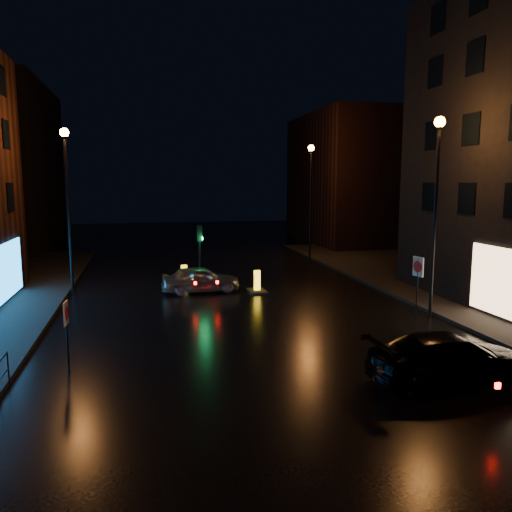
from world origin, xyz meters
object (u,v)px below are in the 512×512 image
object	(u,v)px
bollard_far	(184,280)
road_sign_right	(418,272)
traffic_signal	(200,279)
dark_sedan	(451,358)
road_sign_left	(66,319)
bollard_near	(257,287)
silver_hatchback	(201,279)

from	to	relation	value
bollard_far	road_sign_right	distance (m)	12.89
traffic_signal	dark_sedan	xyz separation A→B (m)	(5.55, -14.57, 0.21)
traffic_signal	road_sign_left	world-z (taller)	traffic_signal
traffic_signal	bollard_far	world-z (taller)	traffic_signal
bollard_near	bollard_far	size ratio (longest dim) A/B	0.94
silver_hatchback	road_sign_left	world-z (taller)	road_sign_left
silver_hatchback	dark_sedan	size ratio (longest dim) A/B	0.83
traffic_signal	bollard_near	bearing A→B (deg)	-31.47
road_sign_left	road_sign_right	distance (m)	14.20
bollard_far	road_sign_left	xyz separation A→B (m)	(-4.52, -12.26, 1.37)
dark_sedan	bollard_far	size ratio (longest dim) A/B	3.41
road_sign_left	bollard_near	bearing A→B (deg)	52.64
silver_hatchback	dark_sedan	world-z (taller)	dark_sedan
traffic_signal	road_sign_right	world-z (taller)	traffic_signal
silver_hatchback	bollard_near	xyz separation A→B (m)	(2.89, -0.67, -0.44)
dark_sedan	road_sign_right	size ratio (longest dim) A/B	1.90
silver_hatchback	dark_sedan	xyz separation A→B (m)	(5.64, -13.52, 0.02)
road_sign_left	silver_hatchback	bearing A→B (deg)	65.96
silver_hatchback	bollard_far	world-z (taller)	silver_hatchback
road_sign_right	bollard_far	bearing A→B (deg)	-55.02
silver_hatchback	bollard_far	distance (m)	2.25
silver_hatchback	bollard_far	xyz separation A→B (m)	(-0.69, 2.09, -0.44)
silver_hatchback	road_sign_left	distance (m)	11.46
bollard_near	bollard_far	distance (m)	4.52
bollard_near	road_sign_right	distance (m)	8.47
road_sign_right	dark_sedan	bearing A→B (deg)	55.28
dark_sedan	bollard_near	distance (m)	13.16
dark_sedan	bollard_near	xyz separation A→B (m)	(-2.75, 12.86, -0.46)
silver_hatchback	bollard_near	world-z (taller)	silver_hatchback
dark_sedan	road_sign_right	xyz separation A→B (m)	(2.93, 6.81, 1.21)
road_sign_right	silver_hatchback	bearing A→B (deg)	-49.53
dark_sedan	road_sign_left	bearing A→B (deg)	70.37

